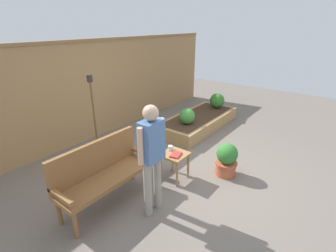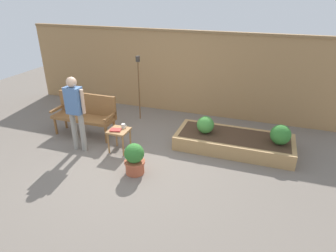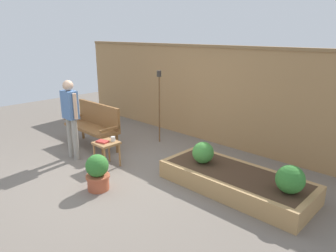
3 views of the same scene
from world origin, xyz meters
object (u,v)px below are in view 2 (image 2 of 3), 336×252
object	(u,v)px
shrub_far_corner	(281,135)
tiki_torch	(138,77)
garden_bench	(85,112)
side_table	(119,133)
shrub_near_bench	(205,125)
person_by_bench	(75,108)
cup_on_table	(123,126)
potted_boxwood	(134,158)
book_on_table	(116,130)

from	to	relation	value
shrub_far_corner	tiki_torch	world-z (taller)	tiki_torch
shrub_far_corner	tiki_torch	distance (m)	3.54
garden_bench	side_table	size ratio (longest dim) A/B	3.00
shrub_near_bench	person_by_bench	distance (m)	2.67
cup_on_table	potted_boxwood	world-z (taller)	potted_boxwood
side_table	book_on_table	size ratio (longest dim) A/B	2.24
side_table	person_by_bench	size ratio (longest dim) A/B	0.31
potted_boxwood	shrub_far_corner	distance (m)	2.85
garden_bench	book_on_table	xyz separation A→B (m)	(1.05, -0.53, -0.05)
side_table	shrub_far_corner	distance (m)	3.20
side_table	shrub_far_corner	xyz separation A→B (m)	(3.09, 0.81, 0.10)
person_by_bench	garden_bench	bearing A→B (deg)	112.06
garden_bench	tiki_torch	xyz separation A→B (m)	(0.81, 1.18, 0.57)
potted_boxwood	book_on_table	bearing A→B (deg)	139.50
side_table	book_on_table	distance (m)	0.12
cup_on_table	book_on_table	xyz separation A→B (m)	(-0.09, -0.17, -0.03)
book_on_table	tiki_torch	distance (m)	1.84
garden_bench	potted_boxwood	world-z (taller)	garden_bench
garden_bench	cup_on_table	world-z (taller)	garden_bench
cup_on_table	book_on_table	bearing A→B (deg)	-117.21
potted_boxwood	shrub_far_corner	size ratio (longest dim) A/B	1.49
side_table	cup_on_table	bearing A→B (deg)	68.68
garden_bench	cup_on_table	xyz separation A→B (m)	(1.14, -0.36, -0.02)
garden_bench	person_by_bench	distance (m)	0.85
shrub_near_bench	shrub_far_corner	size ratio (longest dim) A/B	0.92
shrub_far_corner	person_by_bench	bearing A→B (deg)	-165.16
side_table	person_by_bench	xyz separation A→B (m)	(-0.81, -0.22, 0.54)
side_table	book_on_table	bearing A→B (deg)	-128.59
shrub_far_corner	tiki_torch	xyz separation A→B (m)	(-3.38, 0.84, 0.62)
potted_boxwood	shrub_near_bench	size ratio (longest dim) A/B	1.62
shrub_near_bench	garden_bench	bearing A→B (deg)	-172.95
shrub_near_bench	cup_on_table	bearing A→B (deg)	-156.04
book_on_table	potted_boxwood	world-z (taller)	potted_boxwood
shrub_near_bench	shrub_far_corner	xyz separation A→B (m)	(1.49, 0.00, 0.02)
potted_boxwood	shrub_far_corner	bearing A→B (deg)	30.57
tiki_torch	book_on_table	bearing A→B (deg)	-81.81
potted_boxwood	tiki_torch	distance (m)	2.60
side_table	potted_boxwood	distance (m)	0.91
cup_on_table	book_on_table	distance (m)	0.20
shrub_far_corner	person_by_bench	xyz separation A→B (m)	(-3.90, -1.03, 0.44)
book_on_table	shrub_far_corner	distance (m)	3.25
shrub_near_bench	person_by_bench	size ratio (longest dim) A/B	0.23
shrub_far_corner	side_table	bearing A→B (deg)	-165.26
potted_boxwood	shrub_near_bench	xyz separation A→B (m)	(0.97, 1.45, 0.18)
side_table	garden_bench	bearing A→B (deg)	156.41
garden_bench	shrub_far_corner	world-z (taller)	garden_bench
side_table	shrub_near_bench	xyz separation A→B (m)	(1.60, 0.81, 0.08)
book_on_table	cup_on_table	bearing A→B (deg)	49.26
person_by_bench	tiki_torch	bearing A→B (deg)	74.39
tiki_torch	person_by_bench	distance (m)	1.96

